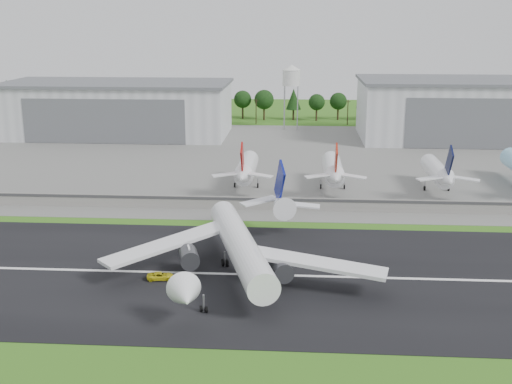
# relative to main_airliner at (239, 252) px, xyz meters

# --- Properties ---
(ground) EXTENTS (600.00, 600.00, 0.00)m
(ground) POSITION_rel_main_airliner_xyz_m (12.55, -9.58, -4.89)
(ground) COLOR #336B19
(ground) RESTS_ON ground
(runway) EXTENTS (320.00, 60.00, 0.10)m
(runway) POSITION_rel_main_airliner_xyz_m (12.55, 0.42, -4.84)
(runway) COLOR black
(runway) RESTS_ON ground
(runway_centerline) EXTENTS (220.00, 1.00, 0.02)m
(runway_centerline) POSITION_rel_main_airliner_xyz_m (12.55, 0.42, -4.78)
(runway_centerline) COLOR white
(runway_centerline) RESTS_ON runway
(apron) EXTENTS (320.00, 150.00, 0.10)m
(apron) POSITION_rel_main_airliner_xyz_m (12.55, 110.42, -4.84)
(apron) COLOR slate
(apron) RESTS_ON ground
(blast_fence) EXTENTS (240.00, 0.61, 3.50)m
(blast_fence) POSITION_rel_main_airliner_xyz_m (12.55, 45.41, -3.09)
(blast_fence) COLOR gray
(blast_fence) RESTS_ON ground
(hangar_west) EXTENTS (97.00, 44.00, 23.20)m
(hangar_west) POSITION_rel_main_airliner_xyz_m (-67.45, 155.34, 6.74)
(hangar_west) COLOR silver
(hangar_west) RESTS_ON ground
(hangar_east) EXTENTS (102.00, 47.00, 25.20)m
(hangar_east) POSITION_rel_main_airliner_xyz_m (87.55, 155.34, 7.73)
(hangar_east) COLOR silver
(hangar_east) RESTS_ON ground
(water_tower) EXTENTS (8.40, 8.40, 29.40)m
(water_tower) POSITION_rel_main_airliner_xyz_m (7.55, 175.42, 19.66)
(water_tower) COLOR #99999E
(water_tower) RESTS_ON ground
(utility_poles) EXTENTS (230.00, 3.00, 12.00)m
(utility_poles) POSITION_rel_main_airliner_xyz_m (12.55, 190.42, -4.89)
(utility_poles) COLOR black
(utility_poles) RESTS_ON ground
(treeline) EXTENTS (320.00, 16.00, 22.00)m
(treeline) POSITION_rel_main_airliner_xyz_m (12.55, 205.42, -4.89)
(treeline) COLOR black
(treeline) RESTS_ON ground
(main_airliner) EXTENTS (55.21, 58.37, 18.17)m
(main_airliner) POSITION_rel_main_airliner_xyz_m (0.00, 0.00, 0.00)
(main_airliner) COLOR white
(main_airliner) RESTS_ON runway
(ground_vehicle) EXTENTS (5.59, 3.17, 1.47)m
(ground_vehicle) POSITION_rel_main_airliner_xyz_m (-15.14, -3.27, -4.06)
(ground_vehicle) COLOR gold
(ground_vehicle) RESTS_ON runway
(parked_jet_red_a) EXTENTS (7.36, 31.29, 16.62)m
(parked_jet_red_a) POSITION_rel_main_airliner_xyz_m (-4.26, 66.97, 1.22)
(parked_jet_red_a) COLOR white
(parked_jet_red_a) RESTS_ON ground
(parked_jet_red_b) EXTENTS (7.36, 31.29, 16.70)m
(parked_jet_red_b) POSITION_rel_main_airliner_xyz_m (21.62, 66.98, 1.30)
(parked_jet_red_b) COLOR white
(parked_jet_red_b) RESTS_ON ground
(parked_jet_navy) EXTENTS (7.36, 31.29, 16.48)m
(parked_jet_navy) POSITION_rel_main_airliner_xyz_m (52.23, 66.95, 1.09)
(parked_jet_navy) COLOR white
(parked_jet_navy) RESTS_ON ground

